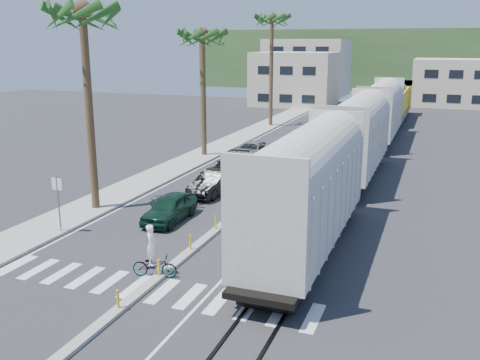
{
  "coord_description": "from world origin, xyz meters",
  "views": [
    {
      "loc": [
        10.25,
        -18.86,
        9.44
      ],
      "look_at": [
        0.15,
        8.14,
        2.0
      ],
      "focal_mm": 40.0,
      "sensor_mm": 36.0,
      "label": 1
    }
  ],
  "objects_px": {
    "car_lead": "(169,208)",
    "car_second": "(214,183)",
    "cyclist": "(154,260)",
    "street_sign": "(58,196)"
  },
  "relations": [
    {
      "from": "cyclist",
      "to": "car_second",
      "type": "bearing_deg",
      "value": -0.04
    },
    {
      "from": "street_sign",
      "to": "car_lead",
      "type": "relative_size",
      "value": 0.69
    },
    {
      "from": "cyclist",
      "to": "street_sign",
      "type": "bearing_deg",
      "value": 55.7
    },
    {
      "from": "street_sign",
      "to": "car_lead",
      "type": "bearing_deg",
      "value": 41.07
    },
    {
      "from": "street_sign",
      "to": "car_second",
      "type": "relative_size",
      "value": 0.63
    },
    {
      "from": "car_lead",
      "to": "car_second",
      "type": "bearing_deg",
      "value": 87.56
    },
    {
      "from": "car_second",
      "to": "cyclist",
      "type": "bearing_deg",
      "value": -72.35
    },
    {
      "from": "street_sign",
      "to": "car_lead",
      "type": "height_order",
      "value": "street_sign"
    },
    {
      "from": "car_lead",
      "to": "cyclist",
      "type": "relative_size",
      "value": 1.91
    },
    {
      "from": "car_lead",
      "to": "street_sign",
      "type": "bearing_deg",
      "value": -139.64
    }
  ]
}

